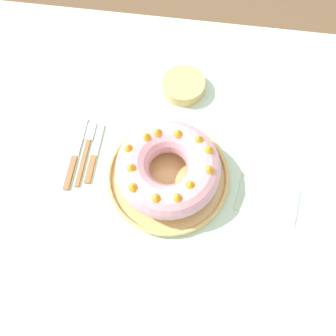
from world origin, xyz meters
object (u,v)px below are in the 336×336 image
fork (86,149)px  serving_knife (74,157)px  side_bowl (183,86)px  cake_knife (94,157)px  napkin (268,197)px  serving_dish (168,176)px  bundt_cake (168,168)px

fork → serving_knife: 0.04m
side_bowl → serving_knife: bearing=-135.2°
fork → cake_knife: bearing=-40.2°
side_bowl → napkin: bearing=-50.0°
serving_dish → fork: size_ratio=1.66×
bundt_cake → side_bowl: bearing=88.8°
fork → napkin: (0.52, -0.08, -0.00)m
serving_knife → cake_knife: 0.05m
serving_knife → cake_knife: same height
side_bowl → fork: bearing=-135.7°
serving_knife → napkin: 0.55m
fork → serving_knife: (-0.03, -0.03, 0.00)m
serving_dish → side_bowl: size_ratio=2.55×
serving_dish → serving_knife: serving_dish is taller
napkin → side_bowl: bearing=130.0°
bundt_cake → serving_dish: bearing=131.9°
serving_knife → cake_knife: size_ratio=1.19×
side_bowl → bundt_cake: bearing=-91.2°
serving_dish → cake_knife: size_ratio=1.79×
serving_dish → serving_knife: 0.27m
serving_dish → bundt_cake: size_ratio=1.22×
fork → side_bowl: (0.25, 0.24, 0.02)m
cake_knife → side_bowl: 0.35m
fork → napkin: size_ratio=1.25×
cake_knife → bundt_cake: bearing=-5.9°
fork → side_bowl: 0.35m
serving_dish → bundt_cake: bundt_cake is taller
serving_dish → side_bowl: bearing=88.8°
serving_dish → fork: serving_dish is taller
bundt_cake → serving_knife: bundt_cake is taller
serving_dish → napkin: serving_dish is taller
serving_knife → napkin: bearing=-4.4°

